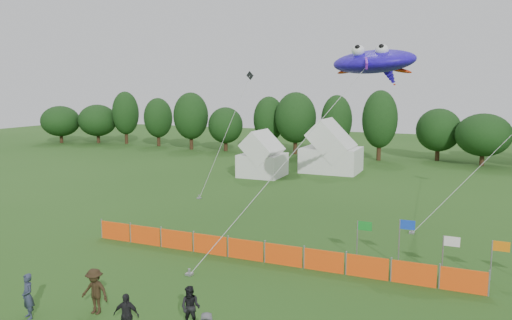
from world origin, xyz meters
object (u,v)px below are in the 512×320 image
at_px(tent_right, 331,152).
at_px(barrier_fence, 264,252).
at_px(spectator_c, 95,291).
at_px(spectator_a, 28,296).
at_px(spectator_b, 191,307).
at_px(stingray_kite, 375,62).
at_px(spectator_d, 126,315).
at_px(tent_left, 262,158).

relative_size(tent_right, barrier_fence, 0.29).
height_order(tent_right, spectator_c, tent_right).
bearing_deg(spectator_a, spectator_b, 39.33).
xyz_separation_m(spectator_c, stingray_kite, (7.12, 16.50, 9.04)).
xyz_separation_m(spectator_a, spectator_b, (5.90, 1.73, -0.08)).
relative_size(spectator_b, spectator_c, 0.87).
xyz_separation_m(tent_right, stingray_kite, (7.37, -18.13, 7.89)).
relative_size(tent_right, spectator_d, 3.66).
relative_size(spectator_a, spectator_d, 1.09).
height_order(spectator_a, spectator_b, spectator_a).
height_order(tent_left, spectator_a, tent_left).
bearing_deg(stingray_kite, spectator_c, -113.34).
relative_size(spectator_a, spectator_c, 0.97).
xyz_separation_m(spectator_a, spectator_d, (4.22, 0.30, -0.07)).
bearing_deg(tent_left, stingray_kite, -45.71).
bearing_deg(spectator_c, spectator_a, -149.70).
bearing_deg(stingray_kite, barrier_fence, -111.26).
bearing_deg(spectator_b, stingray_kite, 70.73).
xyz_separation_m(barrier_fence, spectator_b, (0.21, -7.23, 0.27)).
xyz_separation_m(tent_right, barrier_fence, (3.93, -26.95, -1.53)).
distance_m(spectator_c, stingray_kite, 20.11).
height_order(tent_left, spectator_d, tent_left).
xyz_separation_m(tent_left, spectator_d, (7.84, -30.54, -1.00)).
distance_m(spectator_a, spectator_c, 2.38).
height_order(tent_left, tent_right, tent_right).
bearing_deg(spectator_b, tent_right, 88.99).
xyz_separation_m(tent_right, spectator_a, (-1.75, -35.91, -1.18)).
xyz_separation_m(spectator_a, spectator_c, (2.00, 1.29, 0.03)).
bearing_deg(spectator_c, stingray_kite, 64.17).
distance_m(spectator_a, spectator_d, 4.23).
bearing_deg(spectator_a, barrier_fence, 80.57).
bearing_deg(tent_right, spectator_c, -89.59).
xyz_separation_m(tent_left, stingray_kite, (12.74, -13.06, 8.14)).
bearing_deg(stingray_kite, tent_right, 112.11).
xyz_separation_m(barrier_fence, spectator_a, (-5.68, -8.96, 0.35)).
relative_size(tent_right, spectator_c, 3.25).
xyz_separation_m(tent_left, barrier_fence, (9.31, -21.89, -1.27)).
bearing_deg(tent_left, barrier_fence, -66.96).
distance_m(tent_right, barrier_fence, 27.28).
height_order(tent_left, stingray_kite, stingray_kite).
bearing_deg(barrier_fence, spectator_b, -88.31).
xyz_separation_m(tent_right, spectator_c, (0.25, -34.62, -1.15)).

